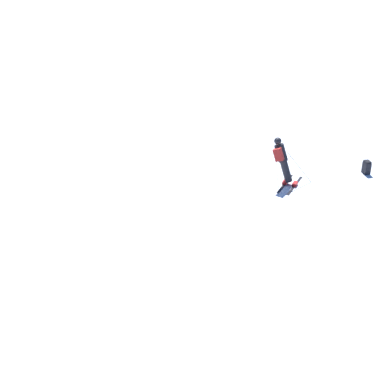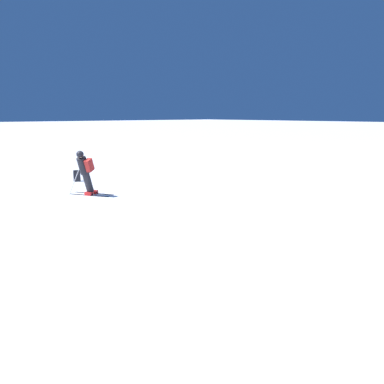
# 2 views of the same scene
# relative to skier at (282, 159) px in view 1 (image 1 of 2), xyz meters

# --- Properties ---
(ground_plane) EXTENTS (300.00, 300.00, 0.00)m
(ground_plane) POSITION_rel_skier_xyz_m (0.90, -0.20, -0.95)
(ground_plane) COLOR white
(skier) EXTENTS (1.45, 1.67, 1.75)m
(skier) POSITION_rel_skier_xyz_m (0.00, 0.00, 0.00)
(skier) COLOR black
(skier) RESTS_ON ground
(spare_backpack) EXTENTS (0.36, 0.32, 0.50)m
(spare_backpack) POSITION_rel_skier_xyz_m (-1.10, -3.25, -0.71)
(spare_backpack) COLOR black
(spare_backpack) RESTS_ON ground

